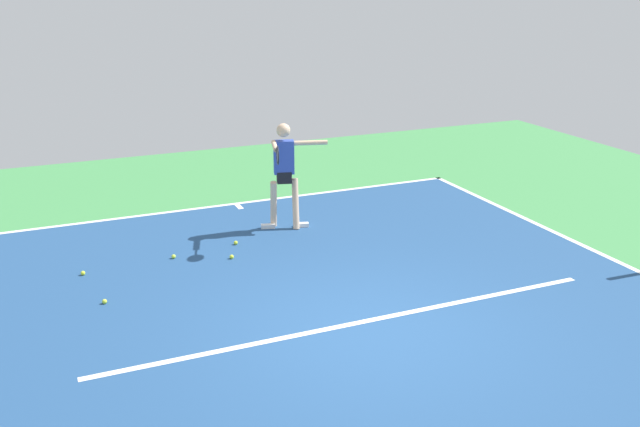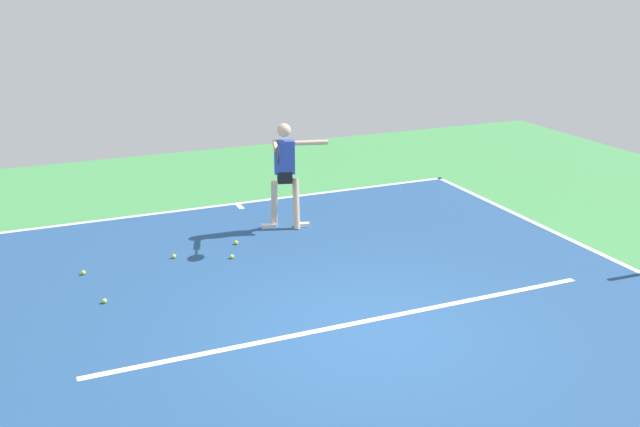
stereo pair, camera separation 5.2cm
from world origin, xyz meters
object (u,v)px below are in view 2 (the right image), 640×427
(tennis_ball_centre_court, at_px, (232,257))
(tennis_ball_near_player, at_px, (236,243))
(tennis_ball_near_service_line, at_px, (174,256))
(tennis_ball_far_corner, at_px, (83,273))
(tennis_player, at_px, (285,168))
(tennis_ball_by_baseline, at_px, (104,301))

(tennis_ball_centre_court, bearing_deg, tennis_ball_near_player, -112.92)
(tennis_ball_near_service_line, xyz_separation_m, tennis_ball_far_corner, (1.36, 0.12, 0.00))
(tennis_player, xyz_separation_m, tennis_ball_near_service_line, (2.09, 0.62, -1.04))
(tennis_ball_near_service_line, bearing_deg, tennis_player, -163.57)
(tennis_ball_centre_court, bearing_deg, tennis_player, -142.11)
(tennis_ball_near_player, bearing_deg, tennis_ball_centre_court, 67.08)
(tennis_ball_by_baseline, relative_size, tennis_ball_near_service_line, 1.00)
(tennis_player, bearing_deg, tennis_ball_far_corner, 27.77)
(tennis_ball_near_player, bearing_deg, tennis_player, -157.56)
(tennis_ball_by_baseline, height_order, tennis_ball_near_player, same)
(tennis_player, xyz_separation_m, tennis_ball_far_corner, (3.46, 0.73, -1.04))
(tennis_player, relative_size, tennis_ball_by_baseline, 28.02)
(tennis_ball_far_corner, bearing_deg, tennis_ball_near_service_line, -175.04)
(tennis_ball_by_baseline, bearing_deg, tennis_ball_near_service_line, -134.35)
(tennis_ball_near_service_line, bearing_deg, tennis_ball_centre_court, 155.91)
(tennis_ball_near_player, relative_size, tennis_ball_far_corner, 1.00)
(tennis_ball_near_player, distance_m, tennis_ball_far_corner, 2.45)
(tennis_ball_near_player, xyz_separation_m, tennis_ball_near_service_line, (1.06, 0.19, 0.00))
(tennis_ball_far_corner, distance_m, tennis_ball_centre_court, 2.20)
(tennis_ball_far_corner, bearing_deg, tennis_ball_near_player, -172.72)
(tennis_ball_by_baseline, xyz_separation_m, tennis_ball_centre_court, (-2.03, -0.86, 0.00))
(tennis_player, height_order, tennis_ball_near_player, tennis_player)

